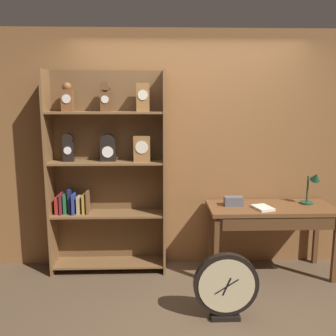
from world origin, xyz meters
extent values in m
plane|color=brown|center=(0.00, 0.00, 0.00)|extent=(10.00, 10.00, 0.00)
cube|color=brown|center=(0.00, 1.34, 1.30)|extent=(4.80, 0.05, 2.60)
cube|color=brown|center=(-1.48, 1.11, 1.08)|extent=(0.02, 0.31, 2.16)
cube|color=brown|center=(-0.27, 1.11, 1.08)|extent=(0.03, 0.31, 2.16)
cube|color=brown|center=(-0.88, 1.26, 1.08)|extent=(1.23, 0.01, 2.16)
cube|color=brown|center=(-0.88, 1.11, 0.09)|extent=(1.18, 0.30, 0.02)
cube|color=brown|center=(-0.88, 1.11, 0.65)|extent=(1.18, 0.30, 0.02)
cube|color=brown|center=(-0.88, 1.11, 1.21)|extent=(1.18, 0.30, 0.02)
cube|color=brown|center=(-0.88, 1.11, 1.73)|extent=(1.18, 0.30, 0.02)
cube|color=brown|center=(-1.26, 1.14, 1.85)|extent=(0.12, 0.10, 0.22)
sphere|color=brown|center=(-1.26, 1.14, 1.99)|extent=(0.09, 0.09, 0.09)
cylinder|color=silver|center=(-1.26, 1.08, 1.87)|extent=(0.09, 0.01, 0.09)
cube|color=black|center=(-1.28, 1.13, 1.32)|extent=(0.11, 0.07, 0.21)
cylinder|color=black|center=(-1.28, 1.13, 1.46)|extent=(0.11, 0.07, 0.11)
cylinder|color=white|center=(-1.28, 1.09, 1.34)|extent=(0.08, 0.01, 0.08)
cube|color=brown|center=(-0.87, 1.12, 1.84)|extent=(0.10, 0.09, 0.21)
cylinder|color=brown|center=(-0.87, 1.12, 1.99)|extent=(0.10, 0.09, 0.10)
cylinder|color=silver|center=(-0.87, 1.07, 1.86)|extent=(0.08, 0.01, 0.08)
cube|color=black|center=(-0.86, 1.13, 1.31)|extent=(0.16, 0.09, 0.18)
cylinder|color=black|center=(-0.86, 1.13, 1.43)|extent=(0.16, 0.09, 0.16)
cylinder|color=white|center=(-0.86, 1.09, 1.32)|extent=(0.12, 0.01, 0.12)
cube|color=olive|center=(-0.49, 1.12, 1.88)|extent=(0.13, 0.11, 0.29)
cylinder|color=silver|center=(-0.49, 1.06, 1.90)|extent=(0.10, 0.01, 0.10)
cube|color=olive|center=(-0.51, 1.11, 1.35)|extent=(0.17, 0.11, 0.27)
cylinder|color=silver|center=(-0.51, 1.06, 1.37)|extent=(0.13, 0.01, 0.13)
cube|color=maroon|center=(-1.41, 1.12, 0.75)|extent=(0.04, 0.17, 0.18)
cube|color=maroon|center=(-1.37, 1.11, 0.77)|extent=(0.02, 0.16, 0.23)
cube|color=#236638|center=(-1.33, 1.13, 0.76)|extent=(0.03, 0.15, 0.21)
cube|color=#19234C|center=(-1.28, 1.13, 0.79)|extent=(0.03, 0.13, 0.26)
cube|color=navy|center=(-1.24, 1.10, 0.77)|extent=(0.02, 0.17, 0.22)
cube|color=tan|center=(-1.19, 1.12, 0.75)|extent=(0.03, 0.14, 0.18)
cube|color=#B78C2D|center=(-1.13, 1.13, 0.76)|extent=(0.03, 0.17, 0.20)
cube|color=brown|center=(-1.09, 1.11, 0.78)|extent=(0.02, 0.14, 0.25)
cube|color=brown|center=(0.85, 0.99, 0.73)|extent=(1.32, 0.56, 0.04)
cube|color=brown|center=(0.24, 0.76, 0.36)|extent=(0.05, 0.05, 0.71)
cube|color=brown|center=(1.46, 0.76, 0.36)|extent=(0.05, 0.05, 0.71)
cube|color=brown|center=(0.24, 1.23, 0.36)|extent=(0.05, 0.05, 0.71)
cube|color=brown|center=(1.46, 1.23, 0.36)|extent=(0.05, 0.05, 0.71)
cube|color=#55351C|center=(0.85, 0.73, 0.64)|extent=(1.12, 0.03, 0.12)
cylinder|color=#1E472D|center=(1.27, 1.07, 0.76)|extent=(0.14, 0.14, 0.02)
cylinder|color=#1E472D|center=(1.27, 1.07, 0.91)|extent=(0.02, 0.02, 0.28)
cone|color=#1E472D|center=(1.33, 1.02, 1.06)|extent=(0.11, 0.14, 0.12)
cube|color=#595960|center=(0.46, 1.03, 0.80)|extent=(0.19, 0.11, 0.10)
cube|color=silver|center=(0.73, 0.89, 0.76)|extent=(0.21, 0.26, 0.02)
cube|color=black|center=(0.23, 0.14, 0.02)|extent=(0.25, 0.11, 0.04)
cylinder|color=black|center=(0.23, 0.14, 0.32)|extent=(0.56, 0.06, 0.56)
cylinder|color=#C6B78C|center=(0.23, 0.11, 0.32)|extent=(0.48, 0.01, 0.48)
cube|color=black|center=(0.23, 0.10, 0.32)|extent=(0.07, 0.01, 0.16)
cube|color=black|center=(0.23, 0.10, 0.32)|extent=(0.20, 0.01, 0.13)
camera|label=1|loc=(-0.36, -2.76, 1.85)|focal=39.77mm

